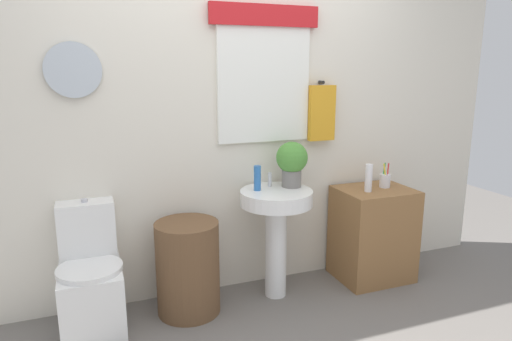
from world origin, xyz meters
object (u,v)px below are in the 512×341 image
object	(u,v)px
pedestal_sink	(276,218)
soap_bottle	(257,178)
toilet	(91,281)
laundry_hamper	(188,268)
potted_plant	(292,161)
lotion_bottle	(369,178)
wooden_cabinet	(373,234)
toothbrush_cup	(385,180)

from	to	relation	value
pedestal_sink	soap_bottle	bearing A→B (deg)	157.38
toilet	soap_bottle	xyz separation A→B (m)	(1.10, 0.01, 0.56)
pedestal_sink	laundry_hamper	bearing A→B (deg)	180.00
laundry_hamper	soap_bottle	distance (m)	0.75
potted_plant	lotion_bottle	xyz separation A→B (m)	(0.57, -0.10, -0.15)
pedestal_sink	soap_bottle	xyz separation A→B (m)	(-0.12, 0.05, 0.28)
toilet	wooden_cabinet	bearing A→B (deg)	-0.99
wooden_cabinet	potted_plant	bearing A→B (deg)	174.83
toilet	wooden_cabinet	world-z (taller)	toilet
toilet	toothbrush_cup	distance (m)	2.17
laundry_hamper	lotion_bottle	xyz separation A→B (m)	(1.33, -0.04, 0.50)
toilet	potted_plant	distance (m)	1.51
laundry_hamper	potted_plant	size ratio (longest dim) A/B	1.95
toilet	wooden_cabinet	xyz separation A→B (m)	(2.02, -0.04, 0.05)
soap_bottle	toothbrush_cup	xyz separation A→B (m)	(1.02, -0.03, -0.10)
laundry_hamper	wooden_cabinet	size ratio (longest dim) A/B	0.88
wooden_cabinet	lotion_bottle	size ratio (longest dim) A/B	3.48
lotion_bottle	pedestal_sink	bearing A→B (deg)	176.77
laundry_hamper	lotion_bottle	bearing A→B (deg)	-1.72
pedestal_sink	lotion_bottle	distance (m)	0.75
pedestal_sink	potted_plant	bearing A→B (deg)	23.20
soap_bottle	lotion_bottle	world-z (taller)	soap_bottle
lotion_bottle	toothbrush_cup	distance (m)	0.20
toilet	toothbrush_cup	xyz separation A→B (m)	(2.12, -0.02, 0.46)
toilet	laundry_hamper	distance (m)	0.60
potted_plant	lotion_bottle	distance (m)	0.60
potted_plant	soap_bottle	bearing A→B (deg)	-177.80
toilet	soap_bottle	distance (m)	1.23
potted_plant	laundry_hamper	bearing A→B (deg)	-175.51
lotion_bottle	toothbrush_cup	bearing A→B (deg)	17.61
toilet	wooden_cabinet	distance (m)	2.03
toilet	lotion_bottle	bearing A→B (deg)	-2.23
soap_bottle	lotion_bottle	xyz separation A→B (m)	(0.83, -0.09, -0.05)
toilet	pedestal_sink	size ratio (longest dim) A/B	1.03
wooden_cabinet	potted_plant	world-z (taller)	potted_plant
toothbrush_cup	laundry_hamper	bearing A→B (deg)	-179.25
laundry_hamper	pedestal_sink	xyz separation A→B (m)	(0.62, 0.00, 0.27)
pedestal_sink	lotion_bottle	world-z (taller)	lotion_bottle
laundry_hamper	lotion_bottle	distance (m)	1.42
potted_plant	toothbrush_cup	size ratio (longest dim) A/B	1.72
wooden_cabinet	lotion_bottle	xyz separation A→B (m)	(-0.09, -0.04, 0.45)
soap_bottle	toothbrush_cup	size ratio (longest dim) A/B	0.92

